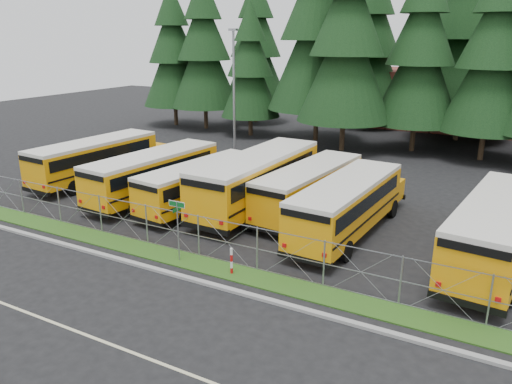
{
  "coord_description": "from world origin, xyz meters",
  "views": [
    {
      "loc": [
        11.22,
        -18.01,
        9.6
      ],
      "look_at": [
        -0.78,
        4.0,
        1.72
      ],
      "focal_mm": 35.0,
      "sensor_mm": 36.0,
      "label": 1
    }
  ],
  "objects_px": {
    "bus_4": "(261,181)",
    "bus_5": "(312,189)",
    "light_standard": "(234,88)",
    "bus_6": "(350,207)",
    "bus_3": "(204,185)",
    "bus_east": "(497,232)",
    "bus_2": "(158,175)",
    "striped_bollard": "(232,261)",
    "bus_0": "(99,160)",
    "street_sign": "(177,218)"
  },
  "relations": [
    {
      "from": "bus_5",
      "to": "light_standard",
      "type": "bearing_deg",
      "value": 142.72
    },
    {
      "from": "bus_east",
      "to": "street_sign",
      "type": "xyz_separation_m",
      "value": [
        -12.28,
        -6.35,
        0.52
      ]
    },
    {
      "from": "bus_0",
      "to": "street_sign",
      "type": "bearing_deg",
      "value": -27.99
    },
    {
      "from": "striped_bollard",
      "to": "bus_0",
      "type": "bearing_deg",
      "value": 152.93
    },
    {
      "from": "bus_6",
      "to": "light_standard",
      "type": "height_order",
      "value": "light_standard"
    },
    {
      "from": "bus_east",
      "to": "bus_2",
      "type": "bearing_deg",
      "value": -175.61
    },
    {
      "from": "bus_5",
      "to": "striped_bollard",
      "type": "xyz_separation_m",
      "value": [
        0.03,
        -8.74,
        -0.77
      ]
    },
    {
      "from": "light_standard",
      "to": "bus_6",
      "type": "bearing_deg",
      "value": -41.17
    },
    {
      "from": "bus_0",
      "to": "light_standard",
      "type": "bearing_deg",
      "value": 74.08
    },
    {
      "from": "bus_5",
      "to": "bus_east",
      "type": "height_order",
      "value": "bus_east"
    },
    {
      "from": "bus_3",
      "to": "bus_5",
      "type": "relative_size",
      "value": 0.96
    },
    {
      "from": "bus_east",
      "to": "street_sign",
      "type": "height_order",
      "value": "bus_east"
    },
    {
      "from": "bus_east",
      "to": "bus_6",
      "type": "bearing_deg",
      "value": -177.51
    },
    {
      "from": "bus_2",
      "to": "street_sign",
      "type": "height_order",
      "value": "bus_2"
    },
    {
      "from": "bus_4",
      "to": "striped_bollard",
      "type": "distance_m",
      "value": 8.76
    },
    {
      "from": "bus_east",
      "to": "street_sign",
      "type": "bearing_deg",
      "value": -146.91
    },
    {
      "from": "bus_3",
      "to": "bus_5",
      "type": "distance_m",
      "value": 6.23
    },
    {
      "from": "bus_east",
      "to": "bus_0",
      "type": "bearing_deg",
      "value": -177.65
    },
    {
      "from": "bus_4",
      "to": "light_standard",
      "type": "height_order",
      "value": "light_standard"
    },
    {
      "from": "bus_4",
      "to": "light_standard",
      "type": "bearing_deg",
      "value": 128.94
    },
    {
      "from": "bus_2",
      "to": "street_sign",
      "type": "distance_m",
      "value": 9.53
    },
    {
      "from": "striped_bollard",
      "to": "bus_3",
      "type": "bearing_deg",
      "value": 131.34
    },
    {
      "from": "bus_2",
      "to": "bus_6",
      "type": "height_order",
      "value": "bus_2"
    },
    {
      "from": "bus_4",
      "to": "bus_3",
      "type": "bearing_deg",
      "value": -152.25
    },
    {
      "from": "street_sign",
      "to": "striped_bollard",
      "type": "distance_m",
      "value": 3.08
    },
    {
      "from": "bus_0",
      "to": "striped_bollard",
      "type": "bearing_deg",
      "value": -23.21
    },
    {
      "from": "bus_4",
      "to": "light_standard",
      "type": "distance_m",
      "value": 14.24
    },
    {
      "from": "bus_2",
      "to": "light_standard",
      "type": "xyz_separation_m",
      "value": [
        -1.9,
        12.27,
        4.06
      ]
    },
    {
      "from": "bus_east",
      "to": "striped_bollard",
      "type": "relative_size",
      "value": 9.65
    },
    {
      "from": "street_sign",
      "to": "light_standard",
      "type": "xyz_separation_m",
      "value": [
        -8.55,
        19.07,
        3.47
      ]
    },
    {
      "from": "bus_5",
      "to": "bus_4",
      "type": "bearing_deg",
      "value": -163.88
    },
    {
      "from": "bus_6",
      "to": "striped_bollard",
      "type": "distance_m",
      "value": 7.36
    },
    {
      "from": "bus_4",
      "to": "bus_5",
      "type": "height_order",
      "value": "bus_4"
    },
    {
      "from": "bus_0",
      "to": "bus_5",
      "type": "relative_size",
      "value": 1.05
    },
    {
      "from": "bus_3",
      "to": "bus_east",
      "type": "height_order",
      "value": "bus_east"
    },
    {
      "from": "bus_3",
      "to": "light_standard",
      "type": "height_order",
      "value": "light_standard"
    },
    {
      "from": "bus_0",
      "to": "bus_4",
      "type": "xyz_separation_m",
      "value": [
        12.36,
        0.35,
        0.17
      ]
    },
    {
      "from": "bus_0",
      "to": "bus_2",
      "type": "relative_size",
      "value": 1.0
    },
    {
      "from": "street_sign",
      "to": "light_standard",
      "type": "distance_m",
      "value": 21.18
    },
    {
      "from": "bus_2",
      "to": "bus_5",
      "type": "relative_size",
      "value": 1.05
    },
    {
      "from": "bus_east",
      "to": "striped_bollard",
      "type": "bearing_deg",
      "value": -140.63
    },
    {
      "from": "bus_2",
      "to": "light_standard",
      "type": "relative_size",
      "value": 1.08
    },
    {
      "from": "bus_0",
      "to": "bus_6",
      "type": "distance_m",
      "value": 18.18
    },
    {
      "from": "bus_4",
      "to": "bus_6",
      "type": "xyz_separation_m",
      "value": [
        5.79,
        -1.44,
        -0.18
      ]
    },
    {
      "from": "bus_3",
      "to": "bus_4",
      "type": "distance_m",
      "value": 3.31
    },
    {
      "from": "bus_6",
      "to": "street_sign",
      "type": "bearing_deg",
      "value": -126.18
    },
    {
      "from": "bus_5",
      "to": "bus_6",
      "type": "distance_m",
      "value": 3.49
    },
    {
      "from": "bus_east",
      "to": "light_standard",
      "type": "bearing_deg",
      "value": 154.34
    },
    {
      "from": "bus_0",
      "to": "bus_3",
      "type": "distance_m",
      "value": 9.46
    },
    {
      "from": "bus_0",
      "to": "bus_4",
      "type": "bearing_deg",
      "value": 5.49
    }
  ]
}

